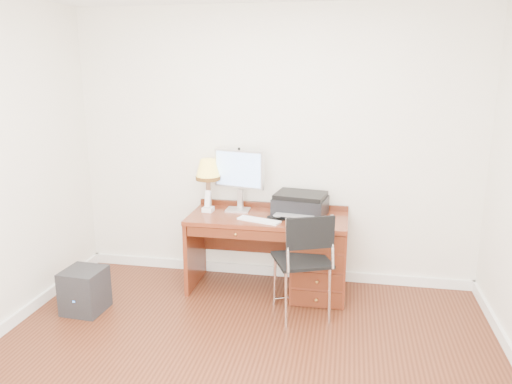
% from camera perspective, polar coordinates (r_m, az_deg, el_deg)
% --- Properties ---
extents(ground, '(4.00, 4.00, 0.00)m').
position_cam_1_polar(ground, '(3.80, -2.34, -19.84)').
color(ground, '#3E1B0E').
rests_on(ground, ground).
extents(room_shell, '(4.00, 4.00, 4.00)m').
position_cam_1_polar(room_shell, '(4.30, -0.41, -14.68)').
color(room_shell, white).
rests_on(room_shell, ground).
extents(desk, '(1.50, 0.67, 0.75)m').
position_cam_1_polar(desk, '(4.81, 5.17, -6.79)').
color(desk, maroon).
rests_on(desk, ground).
extents(monitor, '(0.51, 0.22, 0.60)m').
position_cam_1_polar(monitor, '(4.85, -2.03, 2.24)').
color(monitor, silver).
rests_on(monitor, desk).
extents(keyboard, '(0.42, 0.23, 0.02)m').
position_cam_1_polar(keyboard, '(4.58, 0.34, -3.25)').
color(keyboard, white).
rests_on(keyboard, desk).
extents(mouse_pad, '(0.21, 0.21, 0.04)m').
position_cam_1_polar(mouse_pad, '(4.67, 2.51, -2.83)').
color(mouse_pad, black).
rests_on(mouse_pad, desk).
extents(printer, '(0.53, 0.45, 0.21)m').
position_cam_1_polar(printer, '(4.76, 5.10, -1.39)').
color(printer, black).
rests_on(printer, desk).
extents(leg_lamp, '(0.25, 0.25, 0.50)m').
position_cam_1_polar(leg_lamp, '(4.90, -5.50, 2.21)').
color(leg_lamp, black).
rests_on(leg_lamp, desk).
extents(phone, '(0.11, 0.11, 0.21)m').
position_cam_1_polar(phone, '(4.88, -5.51, -1.53)').
color(phone, white).
rests_on(phone, desk).
extents(pen_cup, '(0.07, 0.07, 0.09)m').
position_cam_1_polar(pen_cup, '(4.86, 2.75, -1.76)').
color(pen_cup, black).
rests_on(pen_cup, desk).
extents(chair, '(0.59, 0.60, 0.95)m').
position_cam_1_polar(chair, '(4.27, 5.18, -7.18)').
color(chair, black).
rests_on(chair, ground).
extents(equipment_box, '(0.36, 0.36, 0.39)m').
position_cam_1_polar(equipment_box, '(4.76, -19.00, -10.58)').
color(equipment_box, black).
rests_on(equipment_box, ground).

